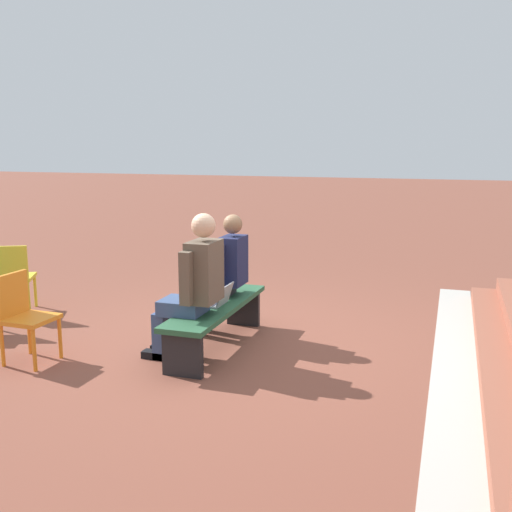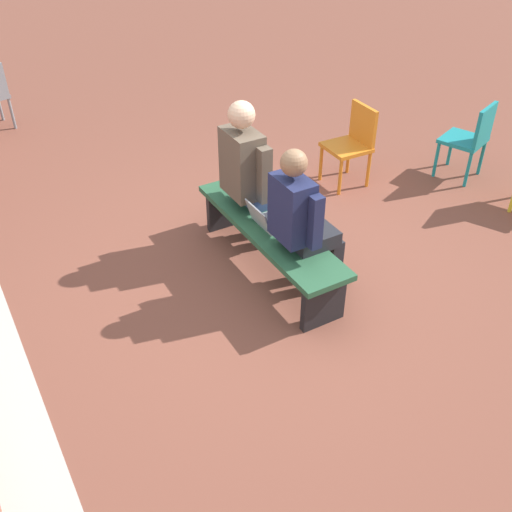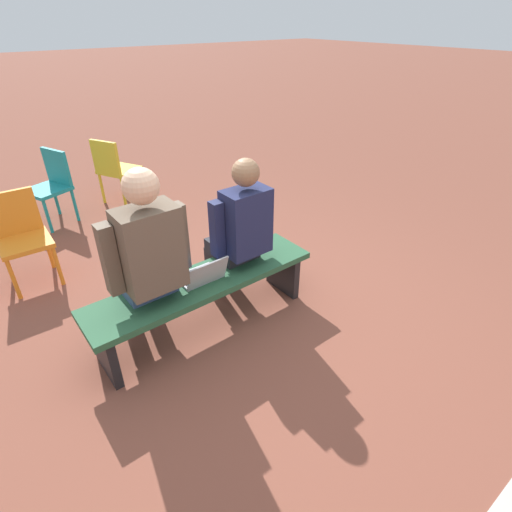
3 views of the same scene
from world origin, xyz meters
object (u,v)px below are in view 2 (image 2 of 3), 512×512
(person_adult, at_px, (254,173))
(plastic_chair_mid_courtyard, at_px, (471,137))
(plastic_chair_foreground, at_px, (353,140))
(person_student, at_px, (303,219))
(bench, at_px, (269,235))
(laptop, at_px, (267,220))

(person_adult, distance_m, plastic_chair_mid_courtyard, 2.65)
(plastic_chair_foreground, bearing_deg, person_adult, 109.70)
(person_student, relative_size, person_adult, 0.93)
(bench, height_order, person_adult, person_adult)
(person_student, relative_size, plastic_chair_mid_courtyard, 1.56)
(plastic_chair_mid_courtyard, bearing_deg, person_student, 105.87)
(plastic_chair_mid_courtyard, bearing_deg, bench, 97.83)
(person_student, distance_m, laptop, 0.45)
(bench, distance_m, person_adult, 0.55)
(person_student, height_order, plastic_chair_mid_courtyard, person_student)
(laptop, bearing_deg, bench, -142.35)
(person_student, relative_size, laptop, 4.08)
(bench, relative_size, person_adult, 1.28)
(bench, xyz_separation_m, laptop, (0.02, 0.01, 0.15))
(person_student, height_order, laptop, person_student)
(person_student, distance_m, plastic_chair_mid_courtyard, 2.75)
(plastic_chair_mid_courtyard, relative_size, plastic_chair_foreground, 1.00)
(person_adult, bearing_deg, laptop, 167.36)
(person_adult, distance_m, plastic_chair_foreground, 1.61)
(person_student, bearing_deg, plastic_chair_foreground, -49.15)
(bench, height_order, plastic_chair_foreground, plastic_chair_foreground)
(laptop, distance_m, plastic_chair_mid_courtyard, 2.74)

